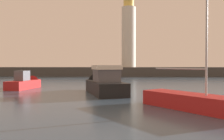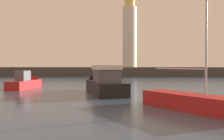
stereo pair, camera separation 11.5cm
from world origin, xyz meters
name	(u,v)px [view 2 (the right image)]	position (x,y,z in m)	size (l,w,h in m)	color
ground_plane	(105,87)	(0.00, 28.87, 0.00)	(220.00, 220.00, 0.00)	#384C60
breakwater	(112,72)	(0.00, 57.74, 1.09)	(84.31, 6.23, 2.19)	#423F3D
lighthouse	(130,33)	(4.25, 57.74, 10.68)	(3.44, 3.44, 17.93)	silver
motorboat_2	(28,83)	(-8.97, 27.13, 0.62)	(2.79, 6.24, 2.44)	#B21E1E
motorboat_3	(102,84)	(0.17, 22.88, 0.87)	(4.98, 8.89, 3.33)	black
sailboat_moored	(195,102)	(6.45, 13.79, 0.53)	(5.84, 6.91, 9.49)	#B21E1E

